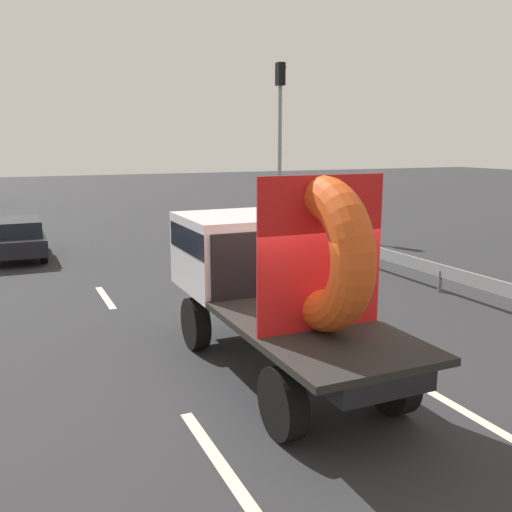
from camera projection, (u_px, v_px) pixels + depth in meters
ground_plane at (310, 392)px, 8.52m from camera, size 120.00×120.00×0.00m
flatbed_truck at (264, 269)px, 9.36m from camera, size 2.02×5.57×3.27m
distant_sedan at (16, 237)px, 18.26m from camera, size 1.66×3.88×1.27m
traffic_light at (280, 125)px, 23.37m from camera, size 0.42×0.36×6.86m
guardrail at (395, 258)px, 15.70m from camera, size 0.10×14.34×0.71m
lane_dash_left_near at (220, 463)px, 6.62m from camera, size 0.16×2.70×0.01m
lane_dash_left_far at (105, 297)px, 13.69m from camera, size 0.16×2.12×0.01m
lane_dash_right_near at (481, 421)px, 7.62m from camera, size 0.16×2.47×0.01m
lane_dash_right_far at (239, 281)px, 15.25m from camera, size 0.16×2.88×0.01m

